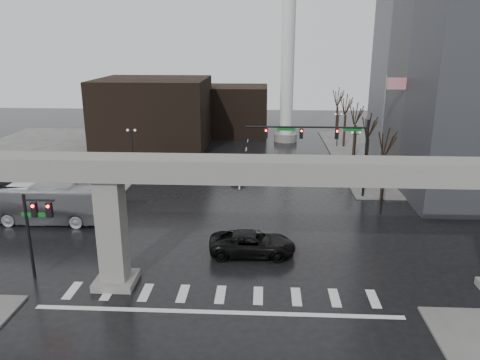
% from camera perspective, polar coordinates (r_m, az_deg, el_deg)
% --- Properties ---
extents(ground, '(160.00, 160.00, 0.00)m').
position_cam_1_polar(ground, '(31.44, -2.23, -12.85)').
color(ground, black).
rests_on(ground, ground).
extents(sidewalk_ne, '(28.00, 36.00, 0.15)m').
position_cam_1_polar(sidewalk_ne, '(69.13, 22.72, 2.56)').
color(sidewalk_ne, slate).
rests_on(sidewalk_ne, ground).
extents(sidewalk_nw, '(28.00, 36.00, 0.15)m').
position_cam_1_polar(sidewalk_nw, '(71.08, -20.84, 3.13)').
color(sidewalk_nw, slate).
rests_on(sidewalk_nw, ground).
extents(elevated_guideway, '(48.00, 2.60, 8.70)m').
position_cam_1_polar(elevated_guideway, '(28.57, 0.14, -0.86)').
color(elevated_guideway, gray).
rests_on(elevated_guideway, ground).
extents(building_far_left, '(16.00, 14.00, 10.00)m').
position_cam_1_polar(building_far_left, '(71.94, -10.48, 8.11)').
color(building_far_left, black).
rests_on(building_far_left, ground).
extents(building_far_mid, '(10.00, 10.00, 8.00)m').
position_cam_1_polar(building_far_mid, '(80.16, -0.32, 8.53)').
color(building_far_mid, black).
rests_on(building_far_mid, ground).
extents(smokestack, '(3.60, 3.60, 30.00)m').
position_cam_1_polar(smokestack, '(73.30, 5.86, 15.01)').
color(smokestack, silver).
rests_on(smokestack, ground).
extents(signal_mast_arm, '(12.12, 0.43, 8.00)m').
position_cam_1_polar(signal_mast_arm, '(47.44, 10.70, 4.69)').
color(signal_mast_arm, black).
rests_on(signal_mast_arm, ground).
extents(signal_left_pole, '(2.30, 0.30, 6.00)m').
position_cam_1_polar(signal_left_pole, '(33.47, -23.69, -4.74)').
color(signal_left_pole, black).
rests_on(signal_left_pole, ground).
extents(flagpole_assembly, '(2.06, 0.12, 12.00)m').
position_cam_1_polar(flagpole_assembly, '(51.42, 17.38, 7.08)').
color(flagpole_assembly, silver).
rests_on(flagpole_assembly, ground).
extents(lamp_right_0, '(1.22, 0.32, 5.11)m').
position_cam_1_polar(lamp_right_0, '(44.28, 17.11, 0.22)').
color(lamp_right_0, black).
rests_on(lamp_right_0, ground).
extents(lamp_right_1, '(1.22, 0.32, 5.11)m').
position_cam_1_polar(lamp_right_1, '(57.53, 13.88, 4.20)').
color(lamp_right_1, black).
rests_on(lamp_right_1, ground).
extents(lamp_right_2, '(1.22, 0.32, 5.11)m').
position_cam_1_polar(lamp_right_2, '(71.07, 11.86, 6.68)').
color(lamp_right_2, black).
rests_on(lamp_right_2, ground).
extents(lamp_left_0, '(1.22, 0.32, 5.11)m').
position_cam_1_polar(lamp_left_0, '(45.86, -17.69, 0.73)').
color(lamp_left_0, black).
rests_on(lamp_left_0, ground).
extents(lamp_left_1, '(1.22, 0.32, 5.11)m').
position_cam_1_polar(lamp_left_1, '(58.76, -13.02, 4.52)').
color(lamp_left_1, black).
rests_on(lamp_left_1, ground).
extents(lamp_left_2, '(1.22, 0.32, 5.11)m').
position_cam_1_polar(lamp_left_2, '(72.07, -10.03, 6.91)').
color(lamp_left_2, black).
rests_on(lamp_left_2, ground).
extents(tree_right_0, '(1.09, 1.58, 7.50)m').
position_cam_1_polar(tree_right_0, '(48.46, 17.13, 0.78)').
color(tree_right_0, black).
rests_on(tree_right_0, ground).
extents(tree_right_1, '(1.09, 1.61, 7.67)m').
position_cam_1_polar(tree_right_1, '(55.98, 15.24, 3.10)').
color(tree_right_1, black).
rests_on(tree_right_1, ground).
extents(tree_right_2, '(1.10, 1.63, 7.85)m').
position_cam_1_polar(tree_right_2, '(63.62, 13.79, 4.87)').
color(tree_right_2, black).
rests_on(tree_right_2, ground).
extents(tree_right_3, '(1.11, 1.66, 8.02)m').
position_cam_1_polar(tree_right_3, '(71.34, 12.66, 6.26)').
color(tree_right_3, black).
rests_on(tree_right_3, ground).
extents(tree_right_4, '(1.12, 1.69, 8.19)m').
position_cam_1_polar(tree_right_4, '(79.11, 11.74, 7.37)').
color(tree_right_4, black).
rests_on(tree_right_4, ground).
extents(pickup_truck, '(6.50, 3.13, 1.79)m').
position_cam_1_polar(pickup_truck, '(35.27, 1.52, -7.75)').
color(pickup_truck, black).
rests_on(pickup_truck, ground).
extents(city_bus, '(13.16, 3.25, 3.65)m').
position_cam_1_polar(city_bus, '(44.58, -22.94, -2.50)').
color(city_bus, '#AFB0B4').
rests_on(city_bus, ground).
extents(far_car, '(1.96, 4.08, 1.34)m').
position_cam_1_polar(far_car, '(53.82, -0.04, 0.77)').
color(far_car, black).
rests_on(far_car, ground).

